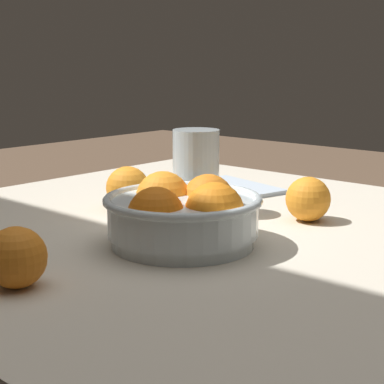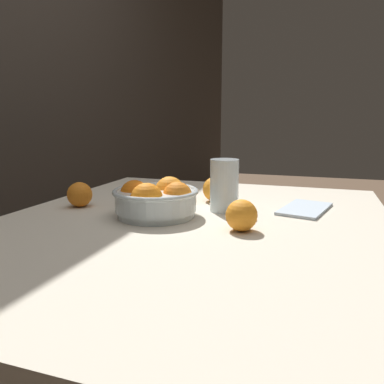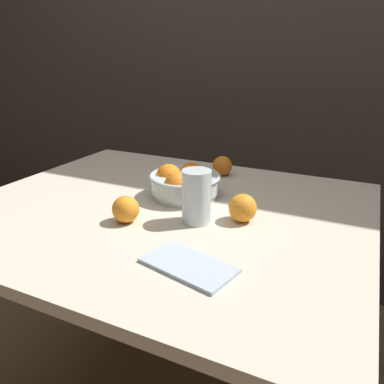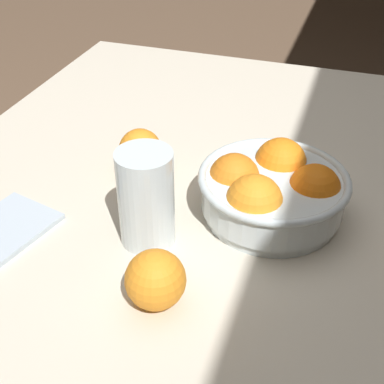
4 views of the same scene
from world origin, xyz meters
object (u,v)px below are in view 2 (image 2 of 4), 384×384
fruit_bowl (156,199)px  juice_glass (224,188)px  orange_loose_near_bowl (80,194)px  orange_loose_front (242,215)px  orange_loose_aside (214,189)px

fruit_bowl → juice_glass: 0.19m
orange_loose_near_bowl → orange_loose_front: orange_loose_front is taller
orange_loose_near_bowl → orange_loose_front: size_ratio=0.99×
juice_glass → orange_loose_front: juice_glass is taller
orange_loose_front → orange_loose_aside: 0.31m
fruit_bowl → orange_loose_near_bowl: 0.25m
fruit_bowl → orange_loose_aside: fruit_bowl is taller
orange_loose_front → orange_loose_aside: size_ratio=0.96×
juice_glass → orange_loose_aside: 0.12m
fruit_bowl → orange_loose_front: size_ratio=3.07×
juice_glass → orange_loose_front: size_ratio=1.97×
juice_glass → orange_loose_front: 0.19m
orange_loose_near_bowl → orange_loose_aside: (0.19, -0.34, 0.00)m
juice_glass → orange_loose_front: bearing=-154.1°
juice_glass → orange_loose_aside: size_ratio=1.88×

